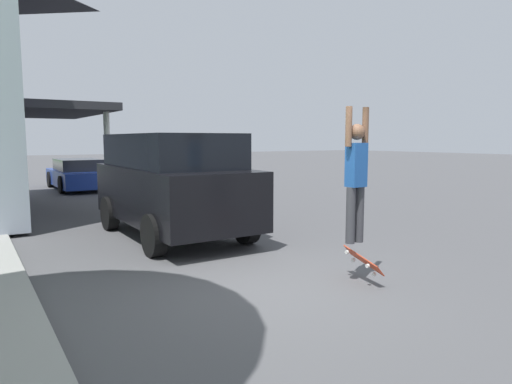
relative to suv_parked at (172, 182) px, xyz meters
name	(u,v)px	position (x,y,z in m)	size (l,w,h in m)	color
ground_plane	(258,286)	(-0.28, -3.79, -1.16)	(120.00, 120.00, 0.00)	#49494C
suv_parked	(172,182)	(0.00, 0.00, 0.00)	(2.13, 4.59, 2.15)	black
car_down_street	(78,175)	(0.26, 10.77, -0.56)	(1.92, 4.55, 1.25)	navy
skateboarder	(356,174)	(0.98, -4.36, 0.40)	(0.41, 0.22, 1.92)	#38383D
skateboard	(363,260)	(1.09, -4.43, -0.85)	(0.32, 0.80, 0.33)	#B73D23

